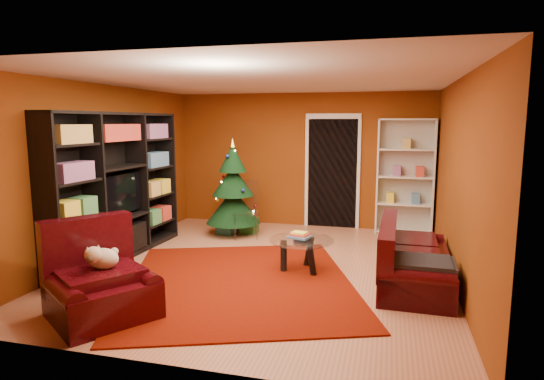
% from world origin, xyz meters
% --- Properties ---
extents(floor, '(5.00, 5.50, 0.05)m').
position_xyz_m(floor, '(0.00, 0.00, -0.03)').
color(floor, '#A66346').
rests_on(floor, ground).
extents(ceiling, '(5.00, 5.50, 0.05)m').
position_xyz_m(ceiling, '(0.00, 0.00, 2.62)').
color(ceiling, silver).
rests_on(ceiling, wall_back).
extents(wall_back, '(5.00, 0.05, 2.60)m').
position_xyz_m(wall_back, '(0.00, 2.77, 1.30)').
color(wall_back, '#78350D').
rests_on(wall_back, ground).
extents(wall_left, '(0.05, 5.50, 2.60)m').
position_xyz_m(wall_left, '(-2.52, 0.00, 1.30)').
color(wall_left, '#78350D').
rests_on(wall_left, ground).
extents(wall_right, '(0.05, 5.50, 2.60)m').
position_xyz_m(wall_right, '(2.52, 0.00, 1.30)').
color(wall_right, '#78350D').
rests_on(wall_right, ground).
extents(doorway, '(1.06, 0.60, 2.16)m').
position_xyz_m(doorway, '(0.60, 2.73, 1.05)').
color(doorway, black).
rests_on(doorway, floor).
extents(rug, '(3.76, 4.04, 0.02)m').
position_xyz_m(rug, '(-0.14, -0.69, 0.01)').
color(rug, '#600F02').
rests_on(rug, floor).
extents(media_unit, '(0.56, 2.86, 2.18)m').
position_xyz_m(media_unit, '(-2.27, -0.10, 1.09)').
color(media_unit, black).
rests_on(media_unit, floor).
extents(christmas_tree, '(1.25, 1.25, 1.77)m').
position_xyz_m(christmas_tree, '(-1.07, 1.70, 0.86)').
color(christmas_tree, black).
rests_on(christmas_tree, floor).
extents(gift_box_teal, '(0.37, 0.37, 0.32)m').
position_xyz_m(gift_box_teal, '(-1.20, 1.71, 0.16)').
color(gift_box_teal, teal).
rests_on(gift_box_teal, floor).
extents(gift_box_green, '(0.31, 0.31, 0.28)m').
position_xyz_m(gift_box_green, '(-0.82, 1.86, 0.14)').
color(gift_box_green, '#277A2F').
rests_on(gift_box_green, floor).
extents(gift_box_red, '(0.24, 0.24, 0.22)m').
position_xyz_m(gift_box_red, '(-1.32, 1.95, 0.11)').
color(gift_box_red, maroon).
rests_on(gift_box_red, floor).
extents(white_bookshelf, '(1.01, 0.38, 2.16)m').
position_xyz_m(white_bookshelf, '(1.95, 2.57, 1.05)').
color(white_bookshelf, white).
rests_on(white_bookshelf, floor).
extents(armchair, '(1.48, 1.48, 0.83)m').
position_xyz_m(armchair, '(-1.21, -2.04, 0.41)').
color(armchair, black).
rests_on(armchair, rug).
extents(dog, '(0.48, 0.50, 0.27)m').
position_xyz_m(dog, '(-1.23, -1.97, 0.62)').
color(dog, beige).
rests_on(dog, armchair).
extents(sofa, '(0.89, 1.89, 0.80)m').
position_xyz_m(sofa, '(2.02, -0.18, 0.40)').
color(sofa, black).
rests_on(sofa, rug).
extents(coffee_table, '(1.09, 1.09, 0.56)m').
position_xyz_m(coffee_table, '(0.54, -0.05, 0.23)').
color(coffee_table, gray).
rests_on(coffee_table, rug).
extents(acrylic_chair, '(0.61, 0.64, 0.91)m').
position_xyz_m(acrylic_chair, '(-0.78, 1.52, 0.46)').
color(acrylic_chair, '#66605B').
rests_on(acrylic_chair, rug).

